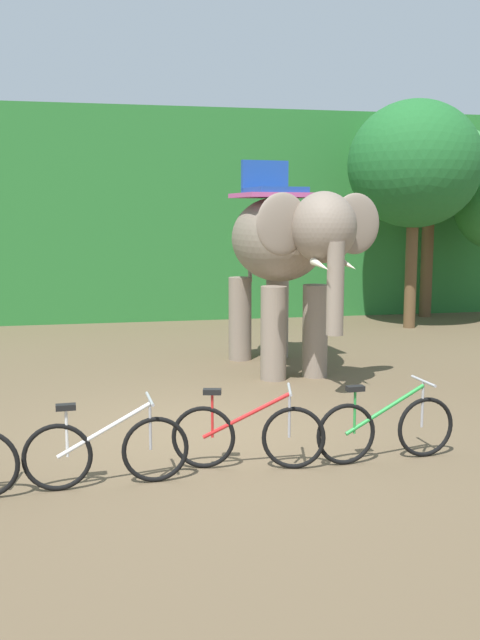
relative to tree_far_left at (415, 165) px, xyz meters
The scene contains 8 objects.
ground_plane 10.57m from the tree_far_left, 130.17° to the right, with size 80.00×80.00×0.00m, color brown.
foliage_hedge 8.31m from the tree_far_left, 140.22° to the left, with size 36.00×6.00×5.50m, color #28702D.
tree_far_left is the anchor object (origin of this frame).
tree_center_right 2.13m from the tree_far_left, 53.80° to the left, with size 3.55×3.55×5.26m.
elephant 6.32m from the tree_far_left, 136.26° to the right, with size 2.13×4.22×3.78m.
bike_white 12.44m from the tree_far_left, 129.57° to the right, with size 1.71×0.52×0.92m.
bike_red 11.38m from the tree_far_left, 124.01° to the right, with size 1.68×0.57×0.92m.
bike_green 10.68m from the tree_far_left, 116.22° to the right, with size 1.71×0.52×0.92m.
Camera 1 is at (-1.37, -9.00, 2.82)m, focal length 40.48 mm.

